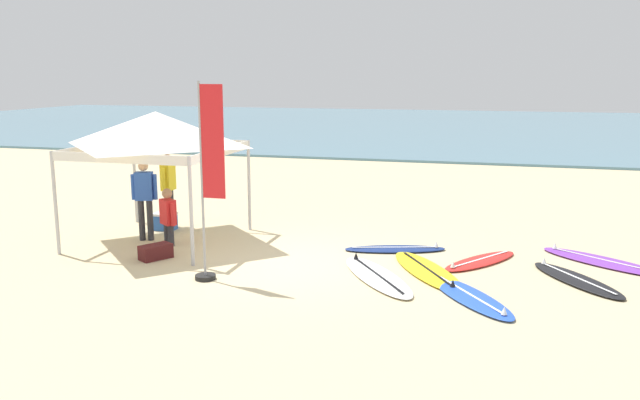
{
  "coord_description": "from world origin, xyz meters",
  "views": [
    {
      "loc": [
        3.78,
        -11.17,
        3.53
      ],
      "look_at": [
        0.42,
        1.2,
        1.0
      ],
      "focal_mm": 36.24,
      "sensor_mm": 36.0,
      "label": 1
    }
  ],
  "objects_px": {
    "surfboard_black": "(576,279)",
    "gear_bag_near_tent": "(156,252)",
    "surfboard_navy": "(396,249)",
    "surfboard_red": "(480,261)",
    "surfboard_white": "(377,276)",
    "surfboard_yellow": "(427,270)",
    "person_blue": "(145,195)",
    "banner_flag": "(208,191)",
    "surfboard_purple": "(603,262)",
    "cooler_box": "(165,221)",
    "canopy_tent": "(156,129)",
    "person_red": "(168,214)",
    "surfboard_blue": "(470,297)",
    "person_yellow": "(168,185)"
  },
  "relations": [
    {
      "from": "surfboard_red",
      "to": "person_yellow",
      "type": "distance_m",
      "value": 7.19
    },
    {
      "from": "surfboard_white",
      "to": "gear_bag_near_tent",
      "type": "bearing_deg",
      "value": 179.33
    },
    {
      "from": "canopy_tent",
      "to": "gear_bag_near_tent",
      "type": "xyz_separation_m",
      "value": [
        0.56,
        -1.24,
        -2.25
      ]
    },
    {
      "from": "banner_flag",
      "to": "person_blue",
      "type": "bearing_deg",
      "value": 139.35
    },
    {
      "from": "surfboard_blue",
      "to": "person_blue",
      "type": "height_order",
      "value": "person_blue"
    },
    {
      "from": "banner_flag",
      "to": "surfboard_navy",
      "type": "bearing_deg",
      "value": 43.97
    },
    {
      "from": "surfboard_purple",
      "to": "person_red",
      "type": "distance_m",
      "value": 8.61
    },
    {
      "from": "surfboard_purple",
      "to": "banner_flag",
      "type": "relative_size",
      "value": 0.71
    },
    {
      "from": "surfboard_purple",
      "to": "person_yellow",
      "type": "relative_size",
      "value": 1.42
    },
    {
      "from": "surfboard_black",
      "to": "surfboard_red",
      "type": "distance_m",
      "value": 1.78
    },
    {
      "from": "canopy_tent",
      "to": "surfboard_navy",
      "type": "height_order",
      "value": "canopy_tent"
    },
    {
      "from": "surfboard_red",
      "to": "surfboard_yellow",
      "type": "distance_m",
      "value": 1.25
    },
    {
      "from": "surfboard_purple",
      "to": "person_blue",
      "type": "height_order",
      "value": "person_blue"
    },
    {
      "from": "person_yellow",
      "to": "cooler_box",
      "type": "bearing_deg",
      "value": -87.55
    },
    {
      "from": "person_red",
      "to": "cooler_box",
      "type": "height_order",
      "value": "person_red"
    },
    {
      "from": "surfboard_blue",
      "to": "surfboard_yellow",
      "type": "height_order",
      "value": "same"
    },
    {
      "from": "surfboard_black",
      "to": "surfboard_blue",
      "type": "height_order",
      "value": "same"
    },
    {
      "from": "canopy_tent",
      "to": "cooler_box",
      "type": "relative_size",
      "value": 6.05
    },
    {
      "from": "gear_bag_near_tent",
      "to": "surfboard_blue",
      "type": "bearing_deg",
      "value": -6.77
    },
    {
      "from": "surfboard_yellow",
      "to": "banner_flag",
      "type": "relative_size",
      "value": 0.75
    },
    {
      "from": "surfboard_black",
      "to": "gear_bag_near_tent",
      "type": "distance_m",
      "value": 7.71
    },
    {
      "from": "surfboard_white",
      "to": "person_blue",
      "type": "relative_size",
      "value": 1.44
    },
    {
      "from": "canopy_tent",
      "to": "gear_bag_near_tent",
      "type": "relative_size",
      "value": 5.04
    },
    {
      "from": "surfboard_red",
      "to": "gear_bag_near_tent",
      "type": "bearing_deg",
      "value": -167.22
    },
    {
      "from": "surfboard_yellow",
      "to": "person_yellow",
      "type": "relative_size",
      "value": 1.48
    },
    {
      "from": "cooler_box",
      "to": "surfboard_navy",
      "type": "bearing_deg",
      "value": -3.92
    },
    {
      "from": "canopy_tent",
      "to": "surfboard_yellow",
      "type": "distance_m",
      "value": 6.22
    },
    {
      "from": "surfboard_white",
      "to": "surfboard_purple",
      "type": "bearing_deg",
      "value": 26.7
    },
    {
      "from": "surfboard_navy",
      "to": "surfboard_red",
      "type": "bearing_deg",
      "value": -14.39
    },
    {
      "from": "surfboard_purple",
      "to": "cooler_box",
      "type": "relative_size",
      "value": 4.85
    },
    {
      "from": "surfboard_white",
      "to": "surfboard_purple",
      "type": "height_order",
      "value": "same"
    },
    {
      "from": "surfboard_purple",
      "to": "gear_bag_near_tent",
      "type": "xyz_separation_m",
      "value": [
        -8.3,
        -1.94,
        0.1
      ]
    },
    {
      "from": "surfboard_yellow",
      "to": "surfboard_black",
      "type": "bearing_deg",
      "value": 3.48
    },
    {
      "from": "banner_flag",
      "to": "surfboard_yellow",
      "type": "bearing_deg",
      "value": 21.57
    },
    {
      "from": "surfboard_purple",
      "to": "surfboard_red",
      "type": "height_order",
      "value": "same"
    },
    {
      "from": "surfboard_yellow",
      "to": "gear_bag_near_tent",
      "type": "relative_size",
      "value": 4.23
    },
    {
      "from": "surfboard_white",
      "to": "banner_flag",
      "type": "height_order",
      "value": "banner_flag"
    },
    {
      "from": "surfboard_yellow",
      "to": "person_red",
      "type": "bearing_deg",
      "value": 174.95
    },
    {
      "from": "surfboard_purple",
      "to": "cooler_box",
      "type": "bearing_deg",
      "value": 178.6
    },
    {
      "from": "surfboard_white",
      "to": "surfboard_red",
      "type": "relative_size",
      "value": 1.26
    },
    {
      "from": "surfboard_purple",
      "to": "surfboard_black",
      "type": "bearing_deg",
      "value": -115.7
    },
    {
      "from": "person_red",
      "to": "surfboard_white",
      "type": "bearing_deg",
      "value": -12.77
    },
    {
      "from": "person_yellow",
      "to": "gear_bag_near_tent",
      "type": "bearing_deg",
      "value": -67.81
    },
    {
      "from": "surfboard_black",
      "to": "surfboard_white",
      "type": "height_order",
      "value": "same"
    },
    {
      "from": "surfboard_black",
      "to": "banner_flag",
      "type": "height_order",
      "value": "banner_flag"
    },
    {
      "from": "surfboard_white",
      "to": "surfboard_blue",
      "type": "height_order",
      "value": "same"
    },
    {
      "from": "cooler_box",
      "to": "person_yellow",
      "type": "bearing_deg",
      "value": 92.45
    },
    {
      "from": "person_yellow",
      "to": "person_blue",
      "type": "height_order",
      "value": "same"
    },
    {
      "from": "surfboard_navy",
      "to": "person_red",
      "type": "distance_m",
      "value": 4.73
    },
    {
      "from": "surfboard_navy",
      "to": "surfboard_yellow",
      "type": "distance_m",
      "value": 1.5
    }
  ]
}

